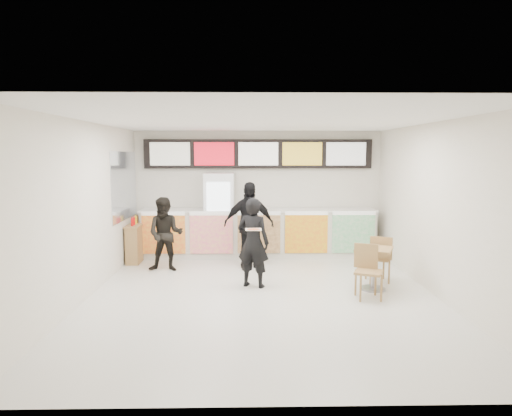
{
  "coord_description": "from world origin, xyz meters",
  "views": [
    {
      "loc": [
        -0.27,
        -7.68,
        2.45
      ],
      "look_at": [
        -0.1,
        1.2,
        1.39
      ],
      "focal_mm": 32.0,
      "sensor_mm": 36.0,
      "label": 1
    }
  ],
  "objects_px": {
    "drinks_fridge": "(219,215)",
    "cafe_table": "(374,261)",
    "service_counter": "(259,233)",
    "customer_main": "(253,243)",
    "customer_mid": "(249,224)",
    "customer_left": "(166,234)",
    "condiment_ledge": "(135,243)"
  },
  "relations": [
    {
      "from": "drinks_fridge",
      "to": "customer_left",
      "type": "distance_m",
      "value": 1.73
    },
    {
      "from": "customer_main",
      "to": "customer_mid",
      "type": "distance_m",
      "value": 1.56
    },
    {
      "from": "customer_left",
      "to": "drinks_fridge",
      "type": "bearing_deg",
      "value": 55.35
    },
    {
      "from": "service_counter",
      "to": "customer_main",
      "type": "height_order",
      "value": "customer_main"
    },
    {
      "from": "service_counter",
      "to": "customer_mid",
      "type": "relative_size",
      "value": 3.0
    },
    {
      "from": "drinks_fridge",
      "to": "customer_main",
      "type": "distance_m",
      "value": 2.66
    },
    {
      "from": "customer_mid",
      "to": "customer_left",
      "type": "bearing_deg",
      "value": -172.06
    },
    {
      "from": "drinks_fridge",
      "to": "service_counter",
      "type": "bearing_deg",
      "value": -0.99
    },
    {
      "from": "service_counter",
      "to": "drinks_fridge",
      "type": "height_order",
      "value": "drinks_fridge"
    },
    {
      "from": "customer_left",
      "to": "condiment_ledge",
      "type": "height_order",
      "value": "customer_left"
    },
    {
      "from": "condiment_ledge",
      "to": "customer_left",
      "type": "bearing_deg",
      "value": -43.57
    },
    {
      "from": "customer_left",
      "to": "cafe_table",
      "type": "relative_size",
      "value": 0.97
    },
    {
      "from": "service_counter",
      "to": "customer_mid",
      "type": "height_order",
      "value": "customer_mid"
    },
    {
      "from": "drinks_fridge",
      "to": "customer_left",
      "type": "xyz_separation_m",
      "value": [
        -1.05,
        -1.35,
        -0.22
      ]
    },
    {
      "from": "drinks_fridge",
      "to": "condiment_ledge",
      "type": "relative_size",
      "value": 1.95
    },
    {
      "from": "drinks_fridge",
      "to": "cafe_table",
      "type": "height_order",
      "value": "drinks_fridge"
    },
    {
      "from": "cafe_table",
      "to": "drinks_fridge",
      "type": "bearing_deg",
      "value": 160.27
    },
    {
      "from": "customer_main",
      "to": "customer_left",
      "type": "bearing_deg",
      "value": -12.14
    },
    {
      "from": "condiment_ledge",
      "to": "customer_main",
      "type": "bearing_deg",
      "value": -36.81
    },
    {
      "from": "drinks_fridge",
      "to": "condiment_ledge",
      "type": "xyz_separation_m",
      "value": [
        -1.89,
        -0.56,
        -0.56
      ]
    },
    {
      "from": "drinks_fridge",
      "to": "cafe_table",
      "type": "distance_m",
      "value": 4.07
    },
    {
      "from": "drinks_fridge",
      "to": "customer_mid",
      "type": "height_order",
      "value": "drinks_fridge"
    },
    {
      "from": "service_counter",
      "to": "drinks_fridge",
      "type": "distance_m",
      "value": 1.03
    },
    {
      "from": "customer_main",
      "to": "customer_mid",
      "type": "bearing_deg",
      "value": -66.21
    },
    {
      "from": "customer_main",
      "to": "cafe_table",
      "type": "xyz_separation_m",
      "value": [
        2.17,
        -0.23,
        -0.3
      ]
    },
    {
      "from": "customer_main",
      "to": "condiment_ledge",
      "type": "distance_m",
      "value": 3.34
    },
    {
      "from": "customer_main",
      "to": "condiment_ledge",
      "type": "relative_size",
      "value": 1.62
    },
    {
      "from": "service_counter",
      "to": "customer_mid",
      "type": "distance_m",
      "value": 1.06
    },
    {
      "from": "drinks_fridge",
      "to": "customer_main",
      "type": "xyz_separation_m",
      "value": [
        0.77,
        -2.54,
        -0.17
      ]
    },
    {
      "from": "customer_main",
      "to": "customer_mid",
      "type": "height_order",
      "value": "customer_mid"
    },
    {
      "from": "drinks_fridge",
      "to": "customer_main",
      "type": "bearing_deg",
      "value": -73.11
    },
    {
      "from": "cafe_table",
      "to": "condiment_ledge",
      "type": "relative_size",
      "value": 1.56
    }
  ]
}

